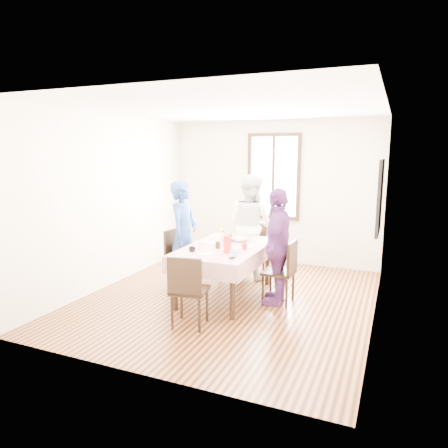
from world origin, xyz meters
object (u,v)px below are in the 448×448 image
at_px(chair_right, 279,272).
at_px(person_left, 184,235).
at_px(chair_far, 251,250).
at_px(person_far, 251,226).
at_px(person_right, 278,246).
at_px(dining_table, 225,272).
at_px(chair_near, 190,290).
at_px(chair_left, 183,259).

height_order(chair_right, person_left, person_left).
height_order(chair_far, person_far, person_far).
bearing_deg(person_right, dining_table, -89.55).
height_order(chair_far, person_left, person_left).
height_order(chair_right, chair_near, same).
xyz_separation_m(chair_right, person_far, (-0.79, 1.05, 0.42)).
bearing_deg(chair_right, person_left, 87.95).
relative_size(chair_near, person_right, 0.56).
distance_m(chair_right, chair_near, 1.41).
bearing_deg(chair_near, person_far, 80.19).
bearing_deg(chair_far, chair_near, 95.65).
distance_m(chair_far, person_far, 0.42).
bearing_deg(chair_near, chair_far, 80.19).
bearing_deg(person_left, person_right, -96.48).
height_order(chair_right, person_far, person_far).
xyz_separation_m(chair_far, person_left, (-0.77, -0.97, 0.39)).
relative_size(chair_right, person_left, 0.54).
distance_m(dining_table, chair_right, 0.80).
xyz_separation_m(dining_table, chair_far, (0.00, 1.12, 0.08)).
relative_size(chair_far, person_left, 0.54).
distance_m(chair_right, person_left, 1.61).
distance_m(dining_table, chair_left, 0.81).
bearing_deg(chair_far, chair_right, 132.16).
distance_m(chair_right, chair_far, 1.33).
distance_m(chair_left, chair_near, 1.50).
relative_size(dining_table, chair_near, 1.79).
bearing_deg(person_left, chair_near, -151.52).
xyz_separation_m(dining_table, person_right, (0.77, 0.05, 0.44)).
distance_m(chair_right, person_right, 0.37).
distance_m(chair_near, person_left, 1.54).
relative_size(chair_far, person_far, 0.52).
bearing_deg(chair_left, dining_table, 86.49).
xyz_separation_m(chair_right, person_right, (-0.02, 0.00, 0.36)).
relative_size(chair_left, person_right, 0.56).
bearing_deg(person_far, person_left, 72.23).
bearing_deg(person_left, chair_far, -41.22).
relative_size(dining_table, chair_far, 1.79).
relative_size(chair_left, chair_right, 1.00).
bearing_deg(person_right, person_far, -147.04).
height_order(person_left, person_right, person_left).
height_order(chair_near, person_right, person_right).
bearing_deg(person_far, dining_table, 111.36).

